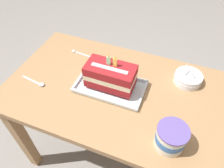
# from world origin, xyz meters

# --- Properties ---
(ground_plane) EXTENTS (8.00, 8.00, 0.00)m
(ground_plane) POSITION_xyz_m (0.00, 0.00, 0.00)
(ground_plane) COLOR gray
(dining_table) EXTENTS (1.14, 0.70, 0.74)m
(dining_table) POSITION_xyz_m (0.00, 0.00, 0.63)
(dining_table) COLOR #9E754C
(dining_table) RESTS_ON ground_plane
(foil_tray) EXTENTS (0.36, 0.21, 0.02)m
(foil_tray) POSITION_xyz_m (-0.02, -0.00, 0.75)
(foil_tray) COLOR silver
(foil_tray) RESTS_ON dining_table
(birthday_cake) EXTENTS (0.25, 0.13, 0.18)m
(birthday_cake) POSITION_xyz_m (-0.02, -0.00, 0.83)
(birthday_cake) COLOR maroon
(birthday_cake) RESTS_ON foil_tray
(bowl_stack) EXTENTS (0.15, 0.15, 0.11)m
(bowl_stack) POSITION_xyz_m (0.35, 0.19, 0.77)
(bowl_stack) COLOR white
(bowl_stack) RESTS_ON dining_table
(ice_cream_tub) EXTENTS (0.13, 0.13, 0.11)m
(ice_cream_tub) POSITION_xyz_m (0.33, -0.22, 0.80)
(ice_cream_tub) COLOR silver
(ice_cream_tub) RESTS_ON dining_table
(serving_spoon_near_tray) EXTENTS (0.16, 0.03, 0.01)m
(serving_spoon_near_tray) POSITION_xyz_m (-0.31, 0.19, 0.75)
(serving_spoon_near_tray) COLOR silver
(serving_spoon_near_tray) RESTS_ON dining_table
(serving_spoon_by_bowls) EXTENTS (0.16, 0.04, 0.01)m
(serving_spoon_by_bowls) POSITION_xyz_m (-0.39, -0.12, 0.75)
(serving_spoon_by_bowls) COLOR silver
(serving_spoon_by_bowls) RESTS_ON dining_table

